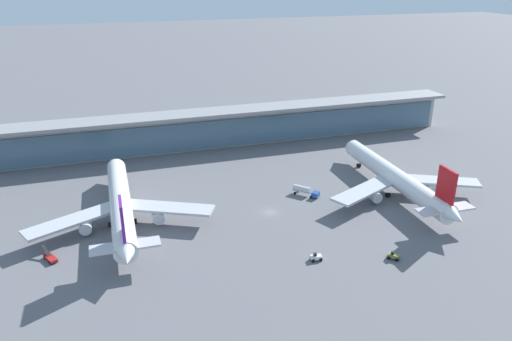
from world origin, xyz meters
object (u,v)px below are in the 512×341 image
object	(u,v)px
airliner_left_stand	(121,205)
service_truck_mid_apron_white	(316,257)
service_truck_by_tail_red	(50,257)
service_truck_under_wing_blue	(305,190)
airliner_centre_stand	(396,178)
service_truck_near_nose_olive	(394,256)

from	to	relation	value
airliner_left_stand	service_truck_mid_apron_white	distance (m)	56.59
service_truck_mid_apron_white	service_truck_by_tail_red	size ratio (longest dim) A/B	0.45
airliner_left_stand	service_truck_under_wing_blue	bearing A→B (deg)	0.80
airliner_left_stand	airliner_centre_stand	distance (m)	84.59
service_truck_under_wing_blue	service_truck_by_tail_red	world-z (taller)	service_truck_under_wing_blue
service_truck_under_wing_blue	service_truck_mid_apron_white	bearing A→B (deg)	-108.92
airliner_centre_stand	service_truck_under_wing_blue	bearing A→B (deg)	164.45
service_truck_under_wing_blue	airliner_centre_stand	bearing A→B (deg)	-15.55
airliner_centre_stand	service_truck_mid_apron_white	xyz separation A→B (m)	(-39.99, -27.95, -4.72)
airliner_centre_stand	service_truck_near_nose_olive	xyz separation A→B (m)	(-21.43, -33.34, -4.72)
service_truck_near_nose_olive	service_truck_by_tail_red	world-z (taller)	service_truck_by_tail_red
service_truck_mid_apron_white	service_truck_by_tail_red	distance (m)	65.83
service_truck_near_nose_olive	service_truck_under_wing_blue	xyz separation A→B (m)	(-6.33, 41.06, 0.83)
service_truck_under_wing_blue	service_truck_mid_apron_white	distance (m)	37.72
service_truck_mid_apron_white	service_truck_near_nose_olive	bearing A→B (deg)	-16.20
service_truck_near_nose_olive	service_truck_under_wing_blue	distance (m)	41.55
airliner_left_stand	service_truck_under_wing_blue	distance (m)	56.69
airliner_centre_stand	service_truck_mid_apron_white	distance (m)	49.01
service_truck_under_wing_blue	service_truck_by_tail_red	size ratio (longest dim) A/B	1.18
service_truck_by_tail_red	service_truck_under_wing_blue	bearing A→B (deg)	11.62
service_truck_under_wing_blue	service_truck_near_nose_olive	bearing A→B (deg)	-81.24
service_truck_under_wing_blue	service_truck_mid_apron_white	world-z (taller)	service_truck_under_wing_blue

